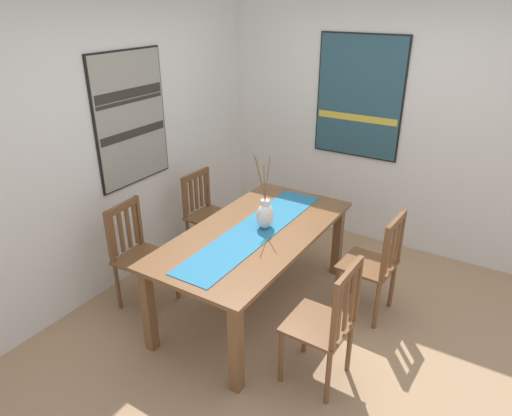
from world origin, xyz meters
The scene contains 12 objects.
ground_plane centered at (0.00, 0.00, -0.01)m, with size 6.40×6.40×0.03m, color #A37F5B.
wall_back centered at (0.00, 1.86, 1.35)m, with size 6.40×0.12×2.70m, color silver.
wall_side centered at (1.86, 0.00, 1.35)m, with size 0.12×6.40×2.70m, color silver.
dining_table centered at (0.03, 0.48, 0.65)m, with size 1.92×0.96×0.75m.
table_runner centered at (0.03, 0.48, 0.75)m, with size 1.77×0.36×0.01m, color #236B93.
centerpiece_vase centered at (0.12, 0.43, 0.88)m, with size 0.18×0.20×0.66m.
chair_0 centered at (0.48, -0.41, 0.49)m, with size 0.44×0.44×0.95m.
chair_1 centered at (-0.44, 1.36, 0.49)m, with size 0.45×0.45×0.94m.
chair_2 centered at (-0.45, -0.39, 0.50)m, with size 0.43×0.43×0.98m.
chair_3 centered at (0.53, 1.37, 0.49)m, with size 0.44×0.44×0.91m.
painting_on_back_wall centered at (0.05, 1.79, 1.51)m, with size 0.83×0.05×1.19m.
painting_on_side_wall centered at (1.79, 0.30, 1.56)m, with size 0.05×0.92×1.25m.
Camera 1 is at (-2.82, -1.30, 2.52)m, focal length 32.21 mm.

